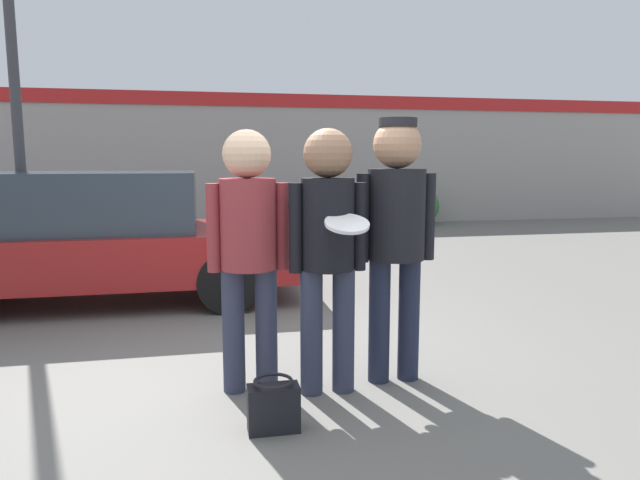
{
  "coord_description": "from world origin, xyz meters",
  "views": [
    {
      "loc": [
        -0.4,
        -3.87,
        1.57
      ],
      "look_at": [
        0.4,
        -0.01,
        1.01
      ],
      "focal_mm": 32.0,
      "sensor_mm": 36.0,
      "label": 1
    }
  ],
  "objects_px": {
    "person_middle_with_frisbee": "(328,237)",
    "person_right": "(396,222)",
    "shrub": "(420,206)",
    "parked_car_near": "(95,237)",
    "handbag": "(273,406)",
    "person_left": "(248,236)"
  },
  "relations": [
    {
      "from": "person_right",
      "to": "shrub",
      "type": "bearing_deg",
      "value": 67.36
    },
    {
      "from": "person_middle_with_frisbee",
      "to": "person_right",
      "type": "xyz_separation_m",
      "value": [
        0.51,
        0.12,
        0.07
      ]
    },
    {
      "from": "person_left",
      "to": "handbag",
      "type": "xyz_separation_m",
      "value": [
        0.08,
        -0.63,
        -0.91
      ]
    },
    {
      "from": "person_right",
      "to": "parked_car_near",
      "type": "bearing_deg",
      "value": 130.87
    },
    {
      "from": "person_left",
      "to": "parked_car_near",
      "type": "height_order",
      "value": "person_left"
    },
    {
      "from": "person_left",
      "to": "handbag",
      "type": "height_order",
      "value": "person_left"
    },
    {
      "from": "parked_car_near",
      "to": "handbag",
      "type": "height_order",
      "value": "parked_car_near"
    },
    {
      "from": "handbag",
      "to": "person_left",
      "type": "bearing_deg",
      "value": 97.09
    },
    {
      "from": "shrub",
      "to": "parked_car_near",
      "type": "bearing_deg",
      "value": -135.21
    },
    {
      "from": "person_right",
      "to": "handbag",
      "type": "relative_size",
      "value": 5.87
    },
    {
      "from": "person_middle_with_frisbee",
      "to": "person_right",
      "type": "height_order",
      "value": "person_right"
    },
    {
      "from": "person_middle_with_frisbee",
      "to": "parked_car_near",
      "type": "distance_m",
      "value": 3.6
    },
    {
      "from": "person_left",
      "to": "person_right",
      "type": "bearing_deg",
      "value": -1.68
    },
    {
      "from": "person_middle_with_frisbee",
      "to": "handbag",
      "type": "bearing_deg",
      "value": -131.34
    },
    {
      "from": "person_left",
      "to": "parked_car_near",
      "type": "xyz_separation_m",
      "value": [
        -1.47,
        2.84,
        -0.35
      ]
    },
    {
      "from": "person_middle_with_frisbee",
      "to": "shrub",
      "type": "relative_size",
      "value": 1.96
    },
    {
      "from": "person_right",
      "to": "handbag",
      "type": "distance_m",
      "value": 1.49
    },
    {
      "from": "person_middle_with_frisbee",
      "to": "person_right",
      "type": "distance_m",
      "value": 0.53
    },
    {
      "from": "person_middle_with_frisbee",
      "to": "person_right",
      "type": "bearing_deg",
      "value": 12.86
    },
    {
      "from": "person_left",
      "to": "handbag",
      "type": "bearing_deg",
      "value": -82.91
    },
    {
      "from": "shrub",
      "to": "handbag",
      "type": "xyz_separation_m",
      "value": [
        -4.73,
        -9.7,
        -0.3
      ]
    },
    {
      "from": "person_left",
      "to": "shrub",
      "type": "height_order",
      "value": "person_left"
    }
  ]
}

